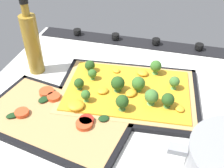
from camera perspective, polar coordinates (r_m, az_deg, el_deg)
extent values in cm
cube|color=silver|center=(75.52, 0.45, -3.60)|extent=(74.28, 69.78, 3.00)
cube|color=black|center=(99.82, 4.93, 8.83)|extent=(71.30, 7.00, 0.80)
cylinder|color=black|center=(98.63, 17.89, 7.53)|extent=(2.80, 2.80, 1.80)
cylinder|color=black|center=(98.46, 9.27, 8.88)|extent=(2.80, 2.80, 1.80)
cylinder|color=black|center=(100.50, 0.74, 10.02)|extent=(2.80, 2.80, 1.80)
cylinder|color=black|center=(104.63, -7.32, 10.89)|extent=(2.80, 2.80, 1.80)
cube|color=black|center=(75.31, 3.29, -2.06)|extent=(40.53, 30.13, 0.50)
cube|color=black|center=(85.37, 4.36, 3.60)|extent=(38.35, 4.45, 1.30)
cube|color=black|center=(65.66, 1.90, -8.89)|extent=(38.35, 4.45, 1.30)
cube|color=black|center=(76.00, 17.36, -3.24)|extent=(3.48, 26.98, 1.30)
cube|color=black|center=(78.63, -10.26, -0.35)|extent=(3.48, 26.98, 1.30)
cube|color=tan|center=(74.84, 3.31, -1.62)|extent=(37.94, 27.54, 1.00)
cube|color=gold|center=(74.40, 3.33, -1.20)|extent=(34.86, 24.84, 0.40)
cone|color=#68AD54|center=(69.92, 8.18, -3.75)|extent=(1.96, 1.96, 1.17)
sphere|color=#427533|center=(68.68, 8.32, -2.54)|extent=(3.57, 3.57, 3.57)
cone|color=#5B9F46|center=(80.68, 9.08, 2.62)|extent=(1.83, 1.83, 1.40)
sphere|color=#386B28|center=(79.59, 9.21, 3.76)|extent=(3.33, 3.33, 3.33)
cone|color=#427635|center=(81.16, -4.65, 3.01)|extent=(1.68, 1.68, 0.86)
sphere|color=#264C1C|center=(80.28, -4.70, 3.94)|extent=(3.05, 3.05, 3.05)
cone|color=#68AD54|center=(75.89, 12.84, -0.53)|extent=(1.57, 1.57, 1.30)
sphere|color=#427533|center=(74.86, 13.02, 0.51)|extent=(2.86, 2.86, 2.86)
cone|color=#5B9F46|center=(73.84, 5.48, -0.98)|extent=(2.02, 2.02, 1.00)
sphere|color=#386B28|center=(72.69, 5.57, 0.17)|extent=(3.67, 3.67, 3.67)
cone|color=#5B9F46|center=(70.34, -5.50, -3.20)|extent=(1.37, 1.37, 1.16)
sphere|color=#386B28|center=(69.37, -5.57, -2.25)|extent=(2.49, 2.49, 2.49)
cone|color=#427635|center=(67.61, 2.12, -4.91)|extent=(1.82, 1.82, 1.39)
sphere|color=#264C1C|center=(66.32, 2.16, -3.67)|extent=(3.32, 3.32, 3.32)
cone|color=#5B9F46|center=(77.79, -4.12, 1.36)|extent=(1.39, 1.39, 0.96)
sphere|color=#386B28|center=(76.95, -4.17, 2.22)|extent=(2.52, 2.52, 2.52)
cone|color=#427635|center=(74.54, -6.89, -0.72)|extent=(1.51, 1.51, 0.90)
sphere|color=#264C1C|center=(73.64, -6.97, 0.18)|extent=(2.75, 2.75, 2.75)
cone|color=#427635|center=(69.76, 11.52, -4.32)|extent=(1.78, 1.78, 1.20)
sphere|color=#264C1C|center=(68.58, 11.70, -3.19)|extent=(3.24, 3.24, 3.24)
cone|color=#427635|center=(73.35, 1.19, -1.02)|extent=(2.05, 2.05, 1.14)
sphere|color=#264C1C|center=(72.14, 1.21, 0.20)|extent=(3.72, 3.72, 3.72)
ellipsoid|color=gold|center=(72.93, -1.98, -1.41)|extent=(4.13, 4.07, 1.09)
ellipsoid|color=gold|center=(80.02, 6.39, 2.44)|extent=(4.83, 4.73, 1.32)
ellipsoid|color=gold|center=(68.81, -7.66, -4.42)|extent=(5.17, 4.96, 1.53)
ellipsoid|color=gold|center=(69.73, 14.06, -5.02)|extent=(3.39, 3.45, 0.93)
ellipsoid|color=gold|center=(80.72, 0.90, 2.88)|extent=(3.24, 3.22, 0.87)
ellipsoid|color=gold|center=(72.09, 4.00, -1.97)|extent=(3.89, 4.34, 1.25)
cube|color=black|center=(69.13, -11.70, -7.39)|extent=(40.17, 27.87, 0.50)
cube|color=black|center=(74.89, -7.38, -2.23)|extent=(36.51, 7.79, 1.30)
cube|color=black|center=(63.87, -16.99, -12.87)|extent=(36.51, 7.79, 1.30)
cube|color=black|center=(62.39, 2.16, -12.17)|extent=(5.05, 21.48, 1.30)
cube|color=black|center=(78.90, -22.45, -2.90)|extent=(5.05, 21.48, 1.30)
cube|color=tan|center=(68.64, -11.77, -6.97)|extent=(37.38, 25.08, 0.90)
cylinder|color=#D14723|center=(75.30, -13.60, -1.64)|extent=(3.99, 3.99, 1.00)
cylinder|color=#D14723|center=(73.23, -12.16, -2.68)|extent=(3.51, 3.51, 1.00)
cylinder|color=#B22319|center=(65.56, -5.40, -7.61)|extent=(3.52, 3.52, 1.00)
cylinder|color=#D14723|center=(64.72, -5.89, -8.41)|extent=(4.00, 4.00, 1.00)
cylinder|color=#D14723|center=(70.72, -18.45, -5.76)|extent=(3.49, 3.49, 1.00)
ellipsoid|color=#193819|center=(70.92, -20.07, -6.17)|extent=(4.02, 3.74, 0.60)
ellipsoid|color=#193819|center=(73.28, -14.16, -3.12)|extent=(3.54, 4.02, 0.60)
ellipsoid|color=#193819|center=(65.81, -1.41, -7.31)|extent=(3.45, 3.31, 0.60)
cube|color=gray|center=(52.55, 13.65, -13.20)|extent=(3.60, 2.00, 1.20)
cylinder|color=olive|center=(83.17, -16.41, 7.89)|extent=(4.71, 4.71, 18.13)
cylinder|color=olive|center=(78.65, -17.82, 14.71)|extent=(2.12, 2.12, 3.50)
cylinder|color=black|center=(77.76, -18.19, 16.43)|extent=(2.35, 2.35, 1.60)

